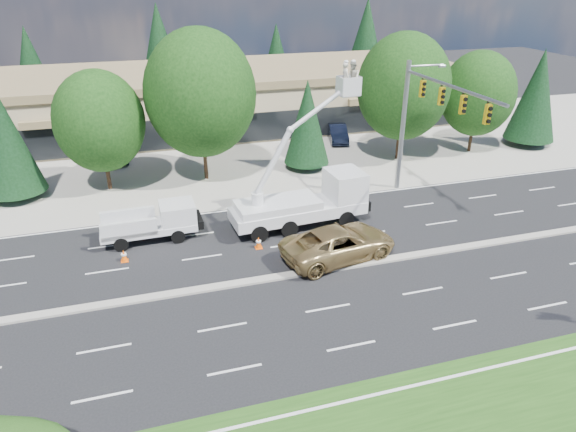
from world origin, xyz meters
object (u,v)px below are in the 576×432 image
object	(u,v)px
bucket_truck	(313,192)
utility_pickup	(156,225)
signal_mast	(421,113)
minivan	(339,243)

from	to	relation	value
bucket_truck	utility_pickup	bearing A→B (deg)	171.53
utility_pickup	signal_mast	bearing A→B (deg)	1.60
bucket_truck	minivan	size ratio (longest dim) A/B	1.52
signal_mast	minivan	distance (m)	11.11
signal_mast	minivan	size ratio (longest dim) A/B	1.58
utility_pickup	bucket_truck	bearing A→B (deg)	-5.46
signal_mast	bucket_truck	distance (m)	8.90
signal_mast	bucket_truck	xyz separation A→B (m)	(-7.83, -1.54, -3.92)
signal_mast	bucket_truck	world-z (taller)	bucket_truck
utility_pickup	bucket_truck	xyz separation A→B (m)	(9.41, -0.71, 1.28)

